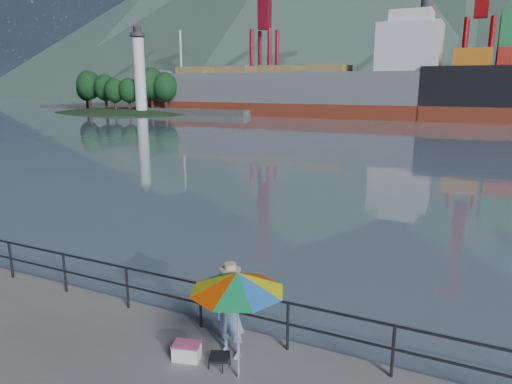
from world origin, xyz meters
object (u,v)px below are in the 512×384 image
Objects in this scene: cooler_bag at (187,352)px; fisherman at (231,314)px; beach_umbrella at (238,282)px; bulk_carrier at (308,90)px.

fisherman is at bearing 19.93° from cooler_bag.
beach_umbrella reaches higher than cooler_bag.
cooler_bag is 0.01× the size of bulk_carrier.
cooler_bag is at bearing 175.63° from beach_umbrella.
bulk_carrier reaches higher than fisherman.
fisherman reaches higher than cooler_bag.
cooler_bag is 72.78m from bulk_carrier.
bulk_carrier is (-22.89, 69.43, 2.20)m from beach_umbrella.
bulk_carrier reaches higher than cooler_bag.
fisherman is 0.86× the size of beach_umbrella.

